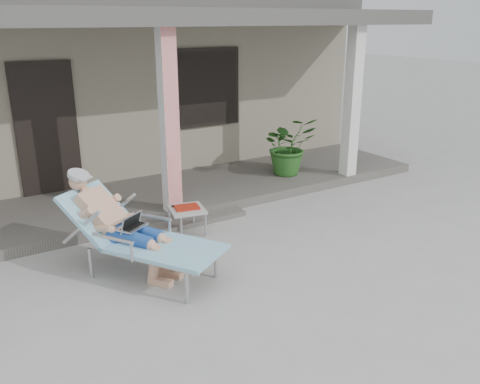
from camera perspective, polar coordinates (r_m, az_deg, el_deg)
ground at (r=5.98m, az=1.36°, el=-9.68°), size 60.00×60.00×0.00m
house at (r=11.32m, az=-17.34°, el=12.03°), size 10.40×5.40×3.30m
porch_deck at (r=8.40m, az=-9.93°, el=-0.74°), size 10.00×2.00×0.15m
porch_overhang at (r=7.88m, az=-10.93°, el=18.07°), size 10.00×2.30×2.85m
porch_step at (r=7.43m, az=-6.51°, el=-3.56°), size 2.00×0.30×0.07m
lounger at (r=5.93m, az=-12.49°, el=-2.05°), size 1.63×1.99×1.28m
side_table at (r=7.03m, az=-5.98°, el=-2.11°), size 0.55×0.55×0.42m
potted_palm at (r=9.27m, az=5.48°, el=5.22°), size 1.11×1.02×1.06m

